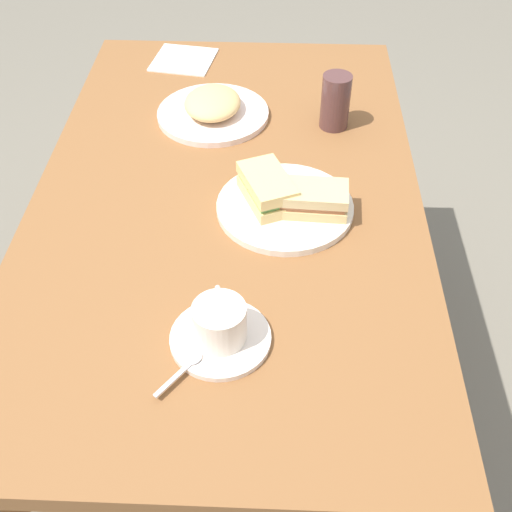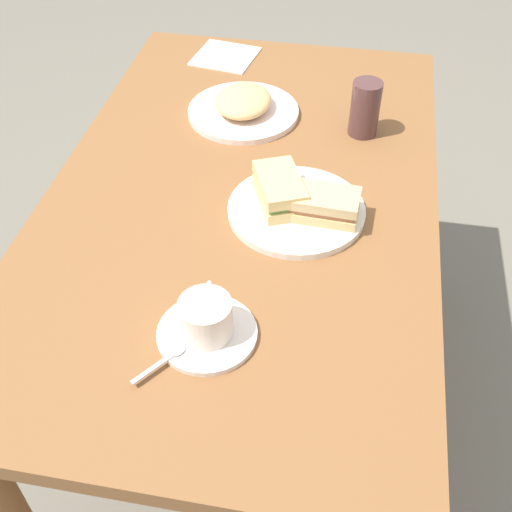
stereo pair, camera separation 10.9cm
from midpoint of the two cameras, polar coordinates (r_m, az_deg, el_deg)
name	(u,v)px [view 2 (the right image)]	position (r m, az deg, el deg)	size (l,w,h in m)	color
ground_plane	(247,396)	(1.82, 0.91, -12.45)	(6.00, 6.00, 0.00)	#6E6759
dining_table	(244,225)	(1.34, 1.22, 2.68)	(1.29, 0.76, 0.73)	brown
sandwich_plate	(296,210)	(1.22, 6.18, 3.97)	(0.26, 0.26, 0.01)	silver
sandwich_front	(280,190)	(1.21, 4.72, 5.78)	(0.15, 0.12, 0.06)	#E2BE76
sandwich_back	(322,204)	(1.19, 8.55, 4.48)	(0.08, 0.14, 0.05)	tan
coffee_saucer	(207,334)	(1.01, -1.28, -7.09)	(0.16, 0.16, 0.01)	silver
coffee_cup	(206,316)	(0.98, -1.31, -5.57)	(0.11, 0.08, 0.07)	silver
spoon	(168,358)	(0.97, -4.68, -9.20)	(0.09, 0.07, 0.01)	silver
side_plate	(243,112)	(1.50, 0.99, 12.65)	(0.25, 0.25, 0.01)	silver
side_food_pile	(243,101)	(1.48, 1.00, 13.61)	(0.15, 0.13, 0.04)	tan
napkin	(225,56)	(1.74, -0.89, 17.32)	(0.15, 0.15, 0.00)	white
drinking_glass	(365,108)	(1.43, 11.90, 12.67)	(0.06, 0.06, 0.12)	#523230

